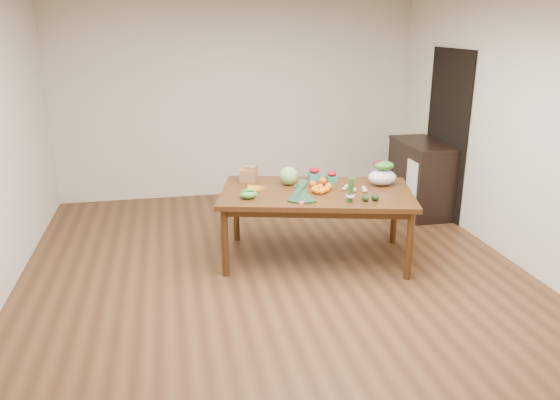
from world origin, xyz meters
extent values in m
plane|color=brown|center=(0.00, 0.00, 0.00)|extent=(6.00, 6.00, 0.00)
cube|color=silver|center=(0.00, 3.00, 1.35)|extent=(5.00, 0.02, 2.70)
cube|color=silver|center=(0.00, -3.00, 1.35)|extent=(5.00, 0.02, 2.70)
cube|color=silver|center=(2.50, 0.00, 1.35)|extent=(0.02, 6.00, 2.70)
cube|color=#4F3112|center=(0.49, 0.52, 0.38)|extent=(2.15, 1.53, 0.75)
cube|color=black|center=(2.48, 1.60, 1.05)|extent=(0.02, 1.00, 2.10)
cube|color=black|center=(2.22, 1.69, 0.47)|extent=(0.52, 1.02, 0.94)
cube|color=white|center=(1.96, 1.40, 0.55)|extent=(0.02, 0.28, 0.45)
sphere|color=#8CB96B|center=(0.26, 0.80, 0.85)|extent=(0.20, 0.20, 0.20)
sphere|color=#F25E0E|center=(0.48, 0.65, 0.79)|extent=(0.08, 0.08, 0.08)
sphere|color=orange|center=(0.61, 0.72, 0.79)|extent=(0.09, 0.09, 0.09)
sphere|color=orange|center=(0.62, 0.53, 0.79)|extent=(0.07, 0.07, 0.07)
ellipsoid|color=green|center=(-0.23, 0.42, 0.79)|extent=(0.18, 0.14, 0.08)
ellipsoid|color=#D9B87D|center=(0.77, 0.47, 0.77)|extent=(0.05, 0.04, 0.04)
ellipsoid|color=#DDC07F|center=(0.85, 0.40, 0.77)|extent=(0.06, 0.05, 0.05)
ellipsoid|color=#DABC7E|center=(0.98, 0.47, 0.77)|extent=(0.05, 0.04, 0.04)
ellipsoid|color=tan|center=(0.82, 0.52, 0.77)|extent=(0.06, 0.05, 0.05)
ellipsoid|color=tan|center=(0.95, 0.36, 0.77)|extent=(0.06, 0.05, 0.05)
ellipsoid|color=black|center=(0.86, 0.10, 0.78)|extent=(0.08, 0.10, 0.06)
ellipsoid|color=black|center=(0.96, 0.10, 0.78)|extent=(0.09, 0.11, 0.07)
camera|label=1|loc=(-0.96, -4.64, 2.41)|focal=35.00mm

